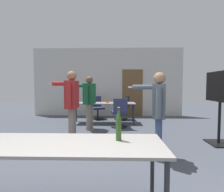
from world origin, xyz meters
TOP-DOWN VIEW (x-y plane):
  - back_wall at (0.02, 6.27)m, footprint 6.58×0.12m
  - conference_table_near at (-0.16, 0.31)m, footprint 2.11×0.73m
  - conference_table_far at (-0.06, 4.70)m, footprint 2.23×0.65m
  - tv_screen at (2.74, 2.50)m, footprint 0.44×1.19m
  - person_left_plaid at (-0.44, 3.77)m, footprint 0.74×0.77m
  - person_near_casual at (1.14, 1.64)m, footprint 0.69×0.70m
  - person_far_watching at (-0.66, 2.53)m, footprint 0.77×0.65m
  - office_chair_near_pushed at (-0.39, 5.49)m, footprint 0.62×0.65m
  - office_chair_far_left at (0.65, 5.36)m, footprint 0.58×0.52m
  - office_chair_far_right at (0.49, 4.01)m, footprint 0.52×0.58m
  - beer_bottle at (0.42, 0.41)m, footprint 0.06×0.06m
  - drink_cup at (0.06, 4.73)m, footprint 0.09×0.09m

SIDE VIEW (x-z plane):
  - office_chair_near_pushed at x=-0.39m, z-range -0.04..0.87m
  - office_chair_far_right at x=0.49m, z-range -0.03..0.92m
  - office_chair_far_left at x=0.65m, z-range -0.02..0.93m
  - conference_table_far at x=-0.06m, z-range 0.30..1.03m
  - conference_table_near at x=-0.16m, z-range 0.30..1.03m
  - drink_cup at x=0.06m, z-range 0.73..0.83m
  - beer_bottle at x=0.42m, z-range 0.72..1.09m
  - person_near_casual at x=1.14m, z-range 0.17..1.74m
  - person_left_plaid at x=-0.44m, z-range 0.16..1.78m
  - person_far_watching at x=-0.66m, z-range 0.17..1.85m
  - tv_screen at x=2.74m, z-range 0.23..1.90m
  - back_wall at x=0.02m, z-range -0.01..2.98m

